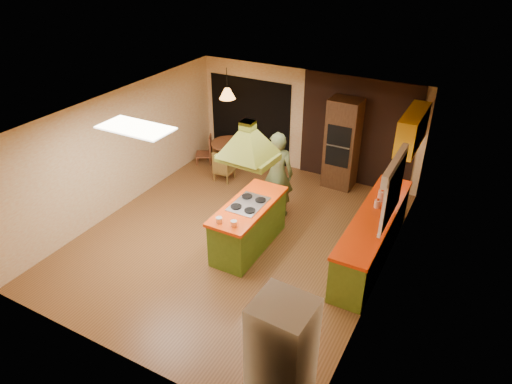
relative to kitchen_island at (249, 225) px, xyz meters
The scene contains 21 objects.
ground 0.59m from the kitchen_island, 156.73° to the left, with size 6.50×6.50×0.00m, color brown.
room_walls 0.87m from the kitchen_island, 156.73° to the left, with size 5.50×6.50×6.50m.
ceiling_plane 2.07m from the kitchen_island, 156.73° to the left, with size 6.50×6.50×0.00m, color silver.
brick_panel 3.58m from the kitchen_island, 74.92° to the left, with size 2.64×0.03×2.50m, color #381E14.
nook_opening 3.89m from the kitchen_island, 118.59° to the left, with size 2.20×0.03×2.10m, color black.
right_counter 2.24m from the kitchen_island, 19.48° to the left, with size 0.62×3.05×0.92m.
upper_cabinets 3.56m from the kitchen_island, 46.46° to the left, with size 0.34×1.40×0.70m, color yellow.
window_right 2.75m from the kitchen_island, 13.05° to the left, with size 0.12×1.35×1.06m.
fluor_panel 2.70m from the kitchen_island, 143.81° to the right, with size 1.20×0.60×0.03m, color white.
kitchen_island is the anchor object (origin of this frame).
range_hood 1.79m from the kitchen_island, 123.69° to the right, with size 0.97×0.73×0.78m.
man 1.35m from the kitchen_island, 92.26° to the left, with size 0.67×0.44×1.84m, color #464F2A.
refrigerator 3.33m from the kitchen_island, 54.05° to the right, with size 0.68×0.64×1.64m, color white.
wall_oven 3.22m from the kitchen_island, 77.52° to the left, with size 0.70×0.61×2.08m.
dining_table 3.37m from the kitchen_island, 127.42° to the left, with size 0.88×0.88×0.67m.
chair_left 3.76m from the kitchen_island, 136.86° to the left, with size 0.40×0.40×0.73m, color brown, non-canonical shape.
chair_near 2.71m from the kitchen_island, 131.59° to the left, with size 0.42×0.42×0.76m, color brown, non-canonical shape.
pendant_lamp 3.66m from the kitchen_island, 127.42° to the left, with size 0.38×0.38×0.25m, color #FF9E3F.
canister_large 2.50m from the kitchen_island, 32.43° to the left, with size 0.13×0.13×0.20m, color beige.
canister_medium 2.48m from the kitchen_island, 31.59° to the left, with size 0.14×0.14×0.19m, color #FFE6CD.
canister_small 2.35m from the kitchen_island, 25.71° to the left, with size 0.11×0.11×0.14m, color #FFE9CD.
Camera 1 is at (3.78, -6.23, 5.20)m, focal length 32.00 mm.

